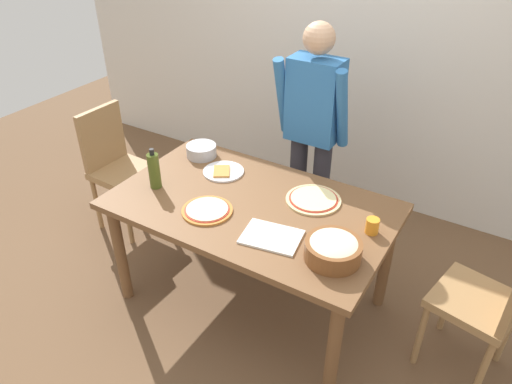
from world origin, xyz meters
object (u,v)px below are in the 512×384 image
at_px(mixing_bowl_steel, 201,151).
at_px(cup_orange, 372,226).
at_px(chair_wooden_right, 492,299).
at_px(popcorn_bowl, 333,249).
at_px(pizza_cooked_on_tray, 207,210).
at_px(olive_oil_bottle, 154,170).
at_px(person_cook, 313,127).
at_px(dining_table, 252,216).
at_px(chair_wooden_left, 116,163).
at_px(plate_with_slice, 223,171).
at_px(cutting_board_white, 272,237).
at_px(pizza_raw_on_board, 313,199).

bearing_deg(mixing_bowl_steel, cup_orange, -9.35).
bearing_deg(chair_wooden_right, popcorn_bowl, -152.81).
bearing_deg(pizza_cooked_on_tray, cup_orange, 19.08).
bearing_deg(pizza_cooked_on_tray, olive_oil_bottle, 173.27).
relative_size(person_cook, olive_oil_bottle, 6.33).
xyz_separation_m(popcorn_bowl, mixing_bowl_steel, (-1.17, 0.51, -0.02)).
bearing_deg(dining_table, chair_wooden_left, 171.21).
distance_m(person_cook, chair_wooden_right, 1.49).
bearing_deg(plate_with_slice, pizza_cooked_on_tray, -67.39).
height_order(olive_oil_bottle, cup_orange, olive_oil_bottle).
xyz_separation_m(person_cook, plate_with_slice, (-0.35, -0.56, -0.17)).
xyz_separation_m(popcorn_bowl, olive_oil_bottle, (-1.17, 0.05, 0.05)).
bearing_deg(cup_orange, cutting_board_white, -143.78).
bearing_deg(popcorn_bowl, pizza_raw_on_board, 126.00).
bearing_deg(chair_wooden_left, popcorn_bowl, -11.94).
relative_size(pizza_raw_on_board, popcorn_bowl, 1.14).
height_order(plate_with_slice, olive_oil_bottle, olive_oil_bottle).
height_order(mixing_bowl_steel, cutting_board_white, mixing_bowl_steel).
height_order(chair_wooden_right, cutting_board_white, chair_wooden_right).
xyz_separation_m(chair_wooden_right, cup_orange, (-0.64, -0.08, 0.26)).
height_order(pizza_raw_on_board, cutting_board_white, pizza_raw_on_board).
relative_size(dining_table, mixing_bowl_steel, 8.00).
bearing_deg(plate_with_slice, mixing_bowl_steel, 156.96).
bearing_deg(pizza_cooked_on_tray, chair_wooden_right, 14.02).
bearing_deg(cup_orange, mixing_bowl_steel, 170.65).
xyz_separation_m(mixing_bowl_steel, cup_orange, (1.26, -0.21, 0.00)).
relative_size(chair_wooden_left, cup_orange, 11.18).
height_order(chair_wooden_right, plate_with_slice, chair_wooden_right).
bearing_deg(cup_orange, chair_wooden_left, 176.97).
relative_size(pizza_cooked_on_tray, olive_oil_bottle, 1.12).
xyz_separation_m(person_cook, cup_orange, (0.67, -0.66, -0.14)).
bearing_deg(olive_oil_bottle, plate_with_slice, 54.17).
height_order(plate_with_slice, mixing_bowl_steel, mixing_bowl_steel).
height_order(pizza_cooked_on_tray, mixing_bowl_steel, mixing_bowl_steel).
bearing_deg(cutting_board_white, chair_wooden_right, 20.09).
bearing_deg(pizza_cooked_on_tray, cutting_board_white, -2.41).
xyz_separation_m(cup_orange, cutting_board_white, (-0.43, -0.31, -0.04)).
distance_m(dining_table, person_cook, 0.80).
bearing_deg(chair_wooden_left, plate_with_slice, -0.19).
bearing_deg(cup_orange, plate_with_slice, 174.22).
height_order(cup_orange, cutting_board_white, cup_orange).
xyz_separation_m(person_cook, cutting_board_white, (0.24, -0.97, -0.17)).
xyz_separation_m(pizza_raw_on_board, pizza_cooked_on_tray, (-0.46, -0.41, 0.00)).
bearing_deg(pizza_raw_on_board, cutting_board_white, -94.96).
relative_size(plate_with_slice, olive_oil_bottle, 1.02).
height_order(person_cook, cutting_board_white, person_cook).
bearing_deg(dining_table, popcorn_bowl, -18.76).
bearing_deg(mixing_bowl_steel, olive_oil_bottle, -90.50).
distance_m(chair_wooden_left, mixing_bowl_steel, 0.79).
height_order(pizza_cooked_on_tray, cup_orange, cup_orange).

